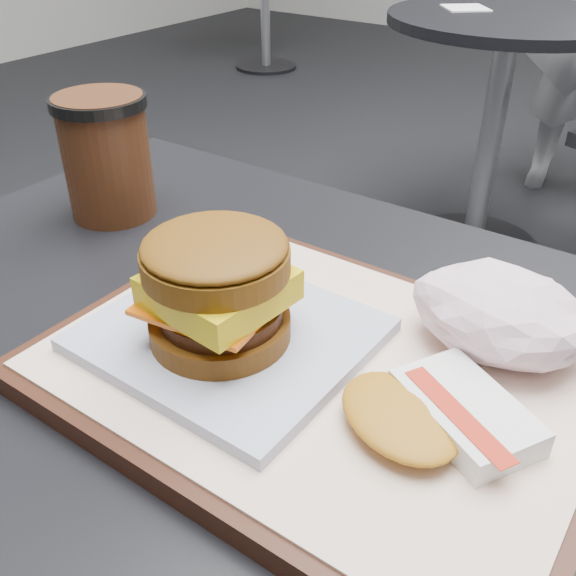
{
  "coord_description": "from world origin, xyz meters",
  "views": [
    {
      "loc": [
        0.25,
        -0.3,
        1.08
      ],
      "look_at": [
        0.03,
        0.01,
        0.83
      ],
      "focal_mm": 40.0,
      "sensor_mm": 36.0,
      "label": 1
    }
  ],
  "objects_px": {
    "neighbor_table": "(500,85)",
    "serving_tray": "(320,372)",
    "coffee_cup": "(106,152)",
    "customer_table": "(251,508)",
    "hash_brown": "(436,413)",
    "crumpled_wrapper": "(502,314)",
    "breakfast_sandwich": "(222,300)"
  },
  "relations": [
    {
      "from": "coffee_cup",
      "to": "hash_brown",
      "type": "bearing_deg",
      "value": -15.52
    },
    {
      "from": "hash_brown",
      "to": "neighbor_table",
      "type": "bearing_deg",
      "value": 107.06
    },
    {
      "from": "customer_table",
      "to": "crumpled_wrapper",
      "type": "xyz_separation_m",
      "value": [
        0.16,
        0.09,
        0.23
      ]
    },
    {
      "from": "hash_brown",
      "to": "neighbor_table",
      "type": "xyz_separation_m",
      "value": [
        -0.51,
        1.66,
        -0.25
      ]
    },
    {
      "from": "customer_table",
      "to": "breakfast_sandwich",
      "type": "distance_m",
      "value": 0.25
    },
    {
      "from": "serving_tray",
      "to": "coffee_cup",
      "type": "bearing_deg",
      "value": 162.37
    },
    {
      "from": "serving_tray",
      "to": "hash_brown",
      "type": "bearing_deg",
      "value": -7.55
    },
    {
      "from": "neighbor_table",
      "to": "coffee_cup",
      "type": "bearing_deg",
      "value": -86.76
    },
    {
      "from": "hash_brown",
      "to": "coffee_cup",
      "type": "relative_size",
      "value": 1.06
    },
    {
      "from": "customer_table",
      "to": "neighbor_table",
      "type": "height_order",
      "value": "customer_table"
    },
    {
      "from": "serving_tray",
      "to": "coffee_cup",
      "type": "height_order",
      "value": "coffee_cup"
    },
    {
      "from": "coffee_cup",
      "to": "neighbor_table",
      "type": "height_order",
      "value": "coffee_cup"
    },
    {
      "from": "customer_table",
      "to": "neighbor_table",
      "type": "xyz_separation_m",
      "value": [
        -0.35,
        1.65,
        -0.03
      ]
    },
    {
      "from": "breakfast_sandwich",
      "to": "customer_table",
      "type": "bearing_deg",
      "value": 92.94
    },
    {
      "from": "breakfast_sandwich",
      "to": "serving_tray",
      "type": "bearing_deg",
      "value": 20.15
    },
    {
      "from": "hash_brown",
      "to": "coffee_cup",
      "type": "xyz_separation_m",
      "value": [
        -0.42,
        0.12,
        0.04
      ]
    },
    {
      "from": "breakfast_sandwich",
      "to": "coffee_cup",
      "type": "relative_size",
      "value": 1.52
    },
    {
      "from": "serving_tray",
      "to": "neighbor_table",
      "type": "relative_size",
      "value": 0.51
    },
    {
      "from": "neighbor_table",
      "to": "serving_tray",
      "type": "bearing_deg",
      "value": -75.77
    },
    {
      "from": "hash_brown",
      "to": "neighbor_table",
      "type": "relative_size",
      "value": 0.18
    },
    {
      "from": "breakfast_sandwich",
      "to": "coffee_cup",
      "type": "height_order",
      "value": "coffee_cup"
    },
    {
      "from": "hash_brown",
      "to": "crumpled_wrapper",
      "type": "bearing_deg",
      "value": 88.7
    },
    {
      "from": "breakfast_sandwich",
      "to": "crumpled_wrapper",
      "type": "distance_m",
      "value": 0.2
    },
    {
      "from": "hash_brown",
      "to": "breakfast_sandwich",
      "type": "bearing_deg",
      "value": -175.52
    },
    {
      "from": "customer_table",
      "to": "hash_brown",
      "type": "relative_size",
      "value": 5.93
    },
    {
      "from": "customer_table",
      "to": "coffee_cup",
      "type": "distance_m",
      "value": 0.38
    },
    {
      "from": "serving_tray",
      "to": "hash_brown",
      "type": "xyz_separation_m",
      "value": [
        0.09,
        -0.01,
        0.02
      ]
    },
    {
      "from": "crumpled_wrapper",
      "to": "breakfast_sandwich",
      "type": "bearing_deg",
      "value": -144.83
    },
    {
      "from": "neighbor_table",
      "to": "crumpled_wrapper",
      "type": "bearing_deg",
      "value": -71.83
    },
    {
      "from": "breakfast_sandwich",
      "to": "hash_brown",
      "type": "relative_size",
      "value": 1.43
    },
    {
      "from": "coffee_cup",
      "to": "neighbor_table",
      "type": "xyz_separation_m",
      "value": [
        -0.09,
        1.54,
        -0.29
      ]
    },
    {
      "from": "customer_table",
      "to": "neighbor_table",
      "type": "relative_size",
      "value": 1.07
    }
  ]
}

